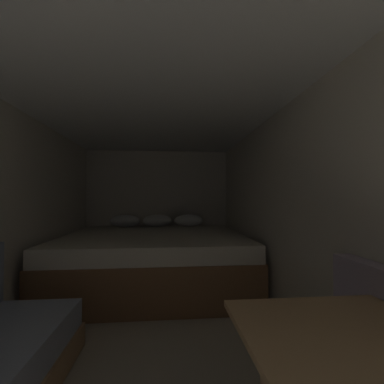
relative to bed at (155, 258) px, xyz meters
The scene contains 6 objects.
ground_plane 1.43m from the bed, 90.00° to the right, with size 6.87×6.87×0.00m, color #B2A893.
wall_back 1.26m from the bed, 90.00° to the left, with size 2.54×0.05×1.99m, color beige.
wall_right 1.97m from the bed, 47.99° to the right, with size 0.05×4.87×1.99m, color beige.
ceiling_slab 2.16m from the bed, 90.00° to the right, with size 2.54×4.87×0.05m, color white.
bed is the anchor object (origin of this frame).
dinette_table 2.87m from the bed, 73.77° to the right, with size 0.77×0.66×0.71m.
Camera 1 is at (0.17, -0.47, 1.16)m, focal length 24.20 mm.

